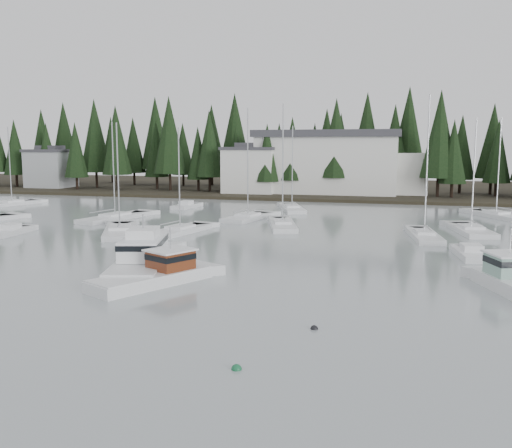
{
  "coord_description": "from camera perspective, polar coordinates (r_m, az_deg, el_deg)",
  "views": [
    {
      "loc": [
        9.66,
        -17.8,
        8.87
      ],
      "look_at": [
        -2.54,
        26.34,
        2.5
      ],
      "focal_mm": 40.0,
      "sensor_mm": 36.0,
      "label": 1
    }
  ],
  "objects": [
    {
      "name": "runabout_0",
      "position": [
        62.28,
        -23.35,
        -0.8
      ],
      "size": [
        2.64,
        5.74,
        1.42
      ],
      "rotation": [
        0.0,
        0.0,
        1.65
      ],
      "color": "silver",
      "rests_on": "ground"
    },
    {
      "name": "mooring_buoy_dark",
      "position": [
        28.28,
        5.84,
        -10.41
      ],
      "size": [
        0.38,
        0.38,
        0.38
      ],
      "primitive_type": "sphere",
      "color": "black",
      "rests_on": "ground"
    },
    {
      "name": "ground",
      "position": [
        22.11,
        -12.41,
        -15.93
      ],
      "size": [
        260.0,
        260.0,
        0.0
      ],
      "primitive_type": "plane",
      "color": "#8D9698",
      "rests_on": "ground"
    },
    {
      "name": "harbor_inn",
      "position": [
        100.98,
        8.31,
        6.08
      ],
      "size": [
        29.5,
        11.5,
        10.9
      ],
      "color": "silver",
      "rests_on": "ground"
    },
    {
      "name": "sailboat_13",
      "position": [
        68.24,
        -0.82,
        0.51
      ],
      "size": [
        4.59,
        9.09,
        13.72
      ],
      "rotation": [
        0.0,
        0.0,
        1.38
      ],
      "color": "silver",
      "rests_on": "ground"
    },
    {
      "name": "sailboat_11",
      "position": [
        92.07,
        -23.2,
        1.79
      ],
      "size": [
        4.84,
        8.71,
        12.05
      ],
      "rotation": [
        0.0,
        0.0,
        1.31
      ],
      "color": "silver",
      "rests_on": "ground"
    },
    {
      "name": "sailboat_5",
      "position": [
        78.04,
        3.62,
        1.42
      ],
      "size": [
        5.68,
        9.9,
        11.95
      ],
      "rotation": [
        0.0,
        0.0,
        1.92
      ],
      "color": "silver",
      "rests_on": "ground"
    },
    {
      "name": "sailboat_1",
      "position": [
        70.4,
        -13.9,
        0.49
      ],
      "size": [
        4.88,
        11.06,
        12.11
      ],
      "rotation": [
        0.0,
        0.0,
        1.37
      ],
      "color": "silver",
      "rests_on": "ground"
    },
    {
      "name": "lobster_boat_brown",
      "position": [
        37.41,
        -10.07,
        -5.2
      ],
      "size": [
        6.25,
        8.54,
        4.05
      ],
      "rotation": [
        0.0,
        0.0,
        1.1
      ],
      "color": "silver",
      "rests_on": "ground"
    },
    {
      "name": "sailboat_6",
      "position": [
        56.99,
        16.47,
        -1.27
      ],
      "size": [
        3.72,
        9.11,
        14.1
      ],
      "rotation": [
        0.0,
        0.0,
        1.72
      ],
      "color": "silver",
      "rests_on": "ground"
    },
    {
      "name": "house_west",
      "position": [
        100.76,
        -0.5,
        5.52
      ],
      "size": [
        9.54,
        7.42,
        8.75
      ],
      "color": "silver",
      "rests_on": "ground"
    },
    {
      "name": "sailboat_3",
      "position": [
        58.5,
        -7.59,
        -0.82
      ],
      "size": [
        4.22,
        8.9,
        11.14
      ],
      "rotation": [
        0.0,
        0.0,
        1.39
      ],
      "color": "silver",
      "rests_on": "ground"
    },
    {
      "name": "mooring_buoy_green",
      "position": [
        23.44,
        -1.96,
        -14.33
      ],
      "size": [
        0.43,
        0.43,
        0.43
      ],
      "primitive_type": "sphere",
      "color": "#145933",
      "rests_on": "ground"
    },
    {
      "name": "runabout_1",
      "position": [
        48.62,
        20.73,
        -2.95
      ],
      "size": [
        3.02,
        5.81,
        1.42
      ],
      "rotation": [
        0.0,
        0.0,
        1.72
      ],
      "color": "silver",
      "rests_on": "ground"
    },
    {
      "name": "sailboat_9",
      "position": [
        76.52,
        22.87,
        0.69
      ],
      "size": [
        6.78,
        9.26,
        12.67
      ],
      "rotation": [
        0.0,
        0.0,
        2.09
      ],
      "color": "silver",
      "rests_on": "ground"
    },
    {
      "name": "runabout_3",
      "position": [
        81.45,
        -6.99,
        1.7
      ],
      "size": [
        2.75,
        5.72,
        1.42
      ],
      "rotation": [
        0.0,
        0.0,
        1.47
      ],
      "color": "silver",
      "rests_on": "ground"
    },
    {
      "name": "sailboat_12",
      "position": [
        59.31,
        -13.45,
        -0.85
      ],
      "size": [
        7.3,
        10.73,
        11.62
      ],
      "rotation": [
        0.0,
        0.0,
        2.03
      ],
      "color": "silver",
      "rests_on": "ground"
    },
    {
      "name": "far_shore_land",
      "position": [
        115.55,
        10.63,
        3.38
      ],
      "size": [
        240.0,
        54.0,
        1.0
      ],
      "primitive_type": "cube",
      "color": "black",
      "rests_on": "ground"
    },
    {
      "name": "sailboat_0",
      "position": [
        62.06,
        20.69,
        -0.76
      ],
      "size": [
        4.6,
        9.22,
        12.1
      ],
      "rotation": [
        0.0,
        0.0,
        1.77
      ],
      "color": "silver",
      "rests_on": "ground"
    },
    {
      "name": "conifer_treeline",
      "position": [
        104.63,
        10.11,
        2.93
      ],
      "size": [
        200.0,
        22.0,
        20.0
      ],
      "primitive_type": null,
      "color": "black",
      "rests_on": "ground"
    },
    {
      "name": "cabin_cruiser_center",
      "position": [
        41.41,
        -11.22,
        -3.63
      ],
      "size": [
        6.19,
        11.25,
        4.62
      ],
      "rotation": [
        0.0,
        0.0,
        1.85
      ],
      "color": "silver",
      "rests_on": "ground"
    },
    {
      "name": "house_far_west",
      "position": [
        120.97,
        -19.81,
        5.34
      ],
      "size": [
        8.48,
        7.42,
        8.25
      ],
      "color": "#999EA0",
      "rests_on": "ground"
    },
    {
      "name": "sailboat_7",
      "position": [
        62.14,
        2.66,
        -0.22
      ],
      "size": [
        5.32,
        10.24,
        13.78
      ],
      "rotation": [
        0.0,
        0.0,
        1.87
      ],
      "color": "silver",
      "rests_on": "ground"
    }
  ]
}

